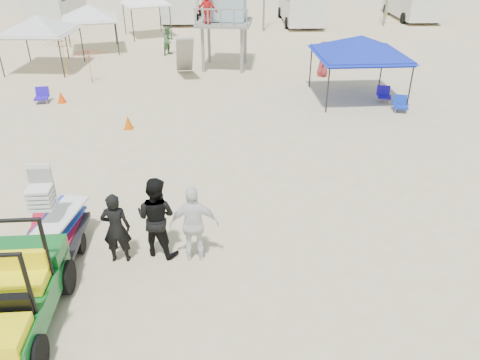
{
  "coord_description": "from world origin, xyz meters",
  "views": [
    {
      "loc": [
        0.15,
        -6.76,
        6.68
      ],
      "look_at": [
        0.5,
        3.0,
        1.3
      ],
      "focal_mm": 35.0,
      "sensor_mm": 36.0,
      "label": 1
    }
  ],
  "objects_px": {
    "surf_trailer": "(51,224)",
    "canopy_blue": "(362,39)",
    "lifeguard_tower": "(222,3)",
    "utility_cart": "(6,290)",
    "man_left": "(116,228)"
  },
  "relations": [
    {
      "from": "utility_cart",
      "to": "surf_trailer",
      "type": "bearing_deg",
      "value": 89.83
    },
    {
      "from": "utility_cart",
      "to": "surf_trailer",
      "type": "distance_m",
      "value": 2.34
    },
    {
      "from": "utility_cart",
      "to": "lifeguard_tower",
      "type": "height_order",
      "value": "lifeguard_tower"
    },
    {
      "from": "utility_cart",
      "to": "lifeguard_tower",
      "type": "bearing_deg",
      "value": 77.75
    },
    {
      "from": "lifeguard_tower",
      "to": "canopy_blue",
      "type": "distance_m",
      "value": 7.73
    },
    {
      "from": "utility_cart",
      "to": "lifeguard_tower",
      "type": "xyz_separation_m",
      "value": [
        3.93,
        18.11,
        2.19
      ]
    },
    {
      "from": "surf_trailer",
      "to": "canopy_blue",
      "type": "distance_m",
      "value": 14.36
    },
    {
      "from": "utility_cart",
      "to": "lifeguard_tower",
      "type": "distance_m",
      "value": 18.66
    },
    {
      "from": "lifeguard_tower",
      "to": "canopy_blue",
      "type": "height_order",
      "value": "lifeguard_tower"
    },
    {
      "from": "utility_cart",
      "to": "man_left",
      "type": "bearing_deg",
      "value": 53.23
    },
    {
      "from": "surf_trailer",
      "to": "canopy_blue",
      "type": "bearing_deg",
      "value": 47.73
    },
    {
      "from": "lifeguard_tower",
      "to": "canopy_blue",
      "type": "relative_size",
      "value": 1.18
    },
    {
      "from": "man_left",
      "to": "lifeguard_tower",
      "type": "height_order",
      "value": "lifeguard_tower"
    },
    {
      "from": "surf_trailer",
      "to": "lifeguard_tower",
      "type": "relative_size",
      "value": 0.55
    },
    {
      "from": "lifeguard_tower",
      "to": "canopy_blue",
      "type": "bearing_deg",
      "value": -42.66
    }
  ]
}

